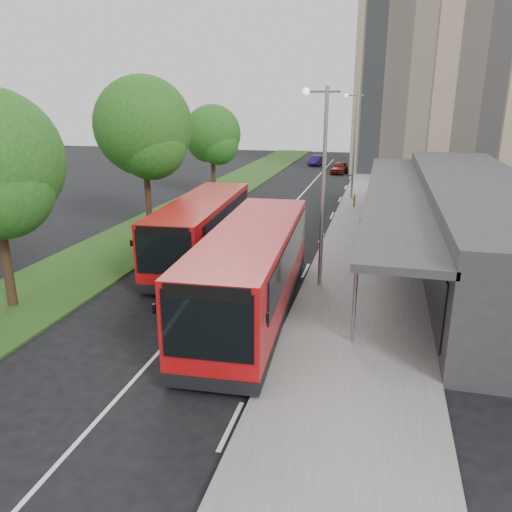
{
  "coord_description": "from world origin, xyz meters",
  "views": [
    {
      "loc": [
        6.45,
        -17.96,
        7.65
      ],
      "look_at": [
        1.66,
        1.01,
        1.5
      ],
      "focal_mm": 35.0,
      "sensor_mm": 36.0,
      "label": 1
    }
  ],
  "objects": [
    {
      "name": "tree_far",
      "position": [
        -7.01,
        21.05,
        4.73
      ],
      "size": [
        4.57,
        4.57,
        7.33
      ],
      "color": "#312013",
      "rests_on": "ground"
    },
    {
      "name": "lane_centre_line",
      "position": [
        0.0,
        15.0,
        0.01
      ],
      "size": [
        0.12,
        70.0,
        0.01
      ],
      "primitive_type": "cube",
      "color": "silver",
      "rests_on": "ground"
    },
    {
      "name": "bollard",
      "position": [
        4.61,
        18.72,
        0.59
      ],
      "size": [
        0.17,
        0.17,
        0.87
      ],
      "primitive_type": "cylinder",
      "rotation": [
        0.0,
        0.0,
        -0.26
      ],
      "color": "yellow",
      "rests_on": "pavement"
    },
    {
      "name": "ground",
      "position": [
        0.0,
        0.0,
        0.0
      ],
      "size": [
        120.0,
        120.0,
        0.0
      ],
      "primitive_type": "plane",
      "color": "black",
      "rests_on": "ground"
    },
    {
      "name": "bus_main",
      "position": [
        2.09,
        -1.33,
        1.67
      ],
      "size": [
        3.55,
        11.64,
        3.26
      ],
      "rotation": [
        0.0,
        0.0,
        0.06
      ],
      "color": "red",
      "rests_on": "ground"
    },
    {
      "name": "litter_bin",
      "position": [
        5.68,
        10.5,
        0.65
      ],
      "size": [
        0.69,
        0.69,
        1.0
      ],
      "primitive_type": "cylinder",
      "rotation": [
        0.0,
        0.0,
        -0.3
      ],
      "color": "#352216",
      "rests_on": "pavement"
    },
    {
      "name": "bus_second",
      "position": [
        -1.92,
        4.4,
        1.55
      ],
      "size": [
        3.45,
        10.86,
        3.03
      ],
      "rotation": [
        0.0,
        0.0,
        0.07
      ],
      "color": "red",
      "rests_on": "ground"
    },
    {
      "name": "kerb_dashes",
      "position": [
        3.3,
        19.0,
        0.01
      ],
      "size": [
        0.12,
        56.0,
        0.01
      ],
      "color": "silver",
      "rests_on": "ground"
    },
    {
      "name": "grass_verge",
      "position": [
        -7.0,
        20.0,
        0.05
      ],
      "size": [
        5.0,
        80.0,
        0.1
      ],
      "primitive_type": "cube",
      "color": "#1E4315",
      "rests_on": "ground"
    },
    {
      "name": "station_building",
      "position": [
        10.86,
        8.0,
        2.04
      ],
      "size": [
        7.7,
        26.0,
        4.0
      ],
      "color": "#2F2F31",
      "rests_on": "ground"
    },
    {
      "name": "car_far",
      "position": [
        -1.42,
        43.37,
        0.57
      ],
      "size": [
        1.78,
        3.64,
        1.15
      ],
      "primitive_type": "imported",
      "rotation": [
        0.0,
        0.0,
        -0.17
      ],
      "color": "navy",
      "rests_on": "ground"
    },
    {
      "name": "office_block",
      "position": [
        14.0,
        42.0,
        9.0
      ],
      "size": [
        22.0,
        12.0,
        18.0
      ],
      "primitive_type": "cube",
      "color": "tan",
      "rests_on": "ground"
    },
    {
      "name": "car_near",
      "position": [
        1.91,
        36.9,
        0.63
      ],
      "size": [
        1.82,
        3.83,
        1.26
      ],
      "primitive_type": "imported",
      "rotation": [
        0.0,
        0.0,
        -0.09
      ],
      "color": "#5B170D",
      "rests_on": "ground"
    },
    {
      "name": "lamp_post_far",
      "position": [
        4.12,
        22.0,
        4.72
      ],
      "size": [
        1.44,
        0.28,
        8.0
      ],
      "color": "gray",
      "rests_on": "pavement"
    },
    {
      "name": "pavement",
      "position": [
        6.0,
        20.0,
        0.07
      ],
      "size": [
        5.0,
        80.0,
        0.15
      ],
      "primitive_type": "cube",
      "color": "slate",
      "rests_on": "ground"
    },
    {
      "name": "lamp_post_near",
      "position": [
        4.12,
        2.0,
        4.72
      ],
      "size": [
        1.44,
        0.28,
        8.0
      ],
      "color": "gray",
      "rests_on": "pavement"
    },
    {
      "name": "tree_mid",
      "position": [
        -7.01,
        9.05,
        5.84
      ],
      "size": [
        5.63,
        5.63,
        9.04
      ],
      "color": "#312013",
      "rests_on": "ground"
    }
  ]
}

